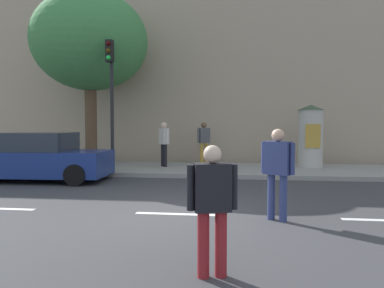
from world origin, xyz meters
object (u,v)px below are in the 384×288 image
Objects in this scene: pedestrian_tallest at (212,201)px; parked_car_silver at (38,158)px; traffic_light at (111,84)px; street_tree at (90,42)px; pedestrian_with_backpack at (278,165)px; pedestrian_near_pole at (204,139)px; poster_column at (311,136)px; pedestrian_in_light_jacket at (164,140)px.

parked_car_silver is (-6.08, 6.88, -0.16)m from pedestrian_tallest.
traffic_light is 0.65× the size of street_tree.
street_tree is (-1.56, 2.00, 1.93)m from traffic_light.
pedestrian_with_backpack is (5.14, -5.48, -2.16)m from traffic_light.
pedestrian_near_pole is at bearing 42.06° from parked_car_silver.
traffic_light is 1.02× the size of parked_car_silver.
poster_column reaches higher than pedestrian_near_pole.
pedestrian_tallest is (4.11, -8.25, -2.29)m from traffic_light.
traffic_light is 3.13m from pedestrian_in_light_jacket.
street_tree reaches higher than poster_column.
pedestrian_near_pole is at bearing 95.88° from pedestrian_tallest.
traffic_light is at bearing 116.51° from pedestrian_tallest.
pedestrian_with_backpack is 1.11× the size of pedestrian_tallest.
pedestrian_in_light_jacket is at bearing 104.55° from pedestrian_tallest.
pedestrian_near_pole is at bearing 38.42° from pedestrian_in_light_jacket.
traffic_light reaches higher than pedestrian_in_light_jacket.
street_tree reaches higher than pedestrian_near_pole.
street_tree is at bearing -177.05° from poster_column.
poster_column is 4.28m from pedestrian_near_pole.
street_tree reaches higher than pedestrian_in_light_jacket.
poster_column is (7.18, 2.45, -1.81)m from traffic_light.
pedestrian_near_pole is 0.40× the size of parked_car_silver.
poster_column is 1.56× the size of pedestrian_tallest.
traffic_light reaches higher than poster_column.
pedestrian_with_backpack is at bearing -104.40° from poster_column.
traffic_light is at bearing 34.73° from parked_car_silver.
pedestrian_near_pole is (2.95, 3.07, -1.99)m from traffic_light.
street_tree is 3.96× the size of pedestrian_near_pole.
poster_column reaches higher than pedestrian_in_light_jacket.
pedestrian_with_backpack is 0.98× the size of pedestrian_in_light_jacket.
poster_column is 1.38× the size of pedestrian_near_pole.
pedestrian_tallest is (-3.06, -10.70, -0.48)m from poster_column.
pedestrian_with_backpack is (6.69, -7.49, -4.09)m from street_tree.
poster_column is 0.54× the size of parked_car_silver.
poster_column is 9.93m from parked_car_silver.
poster_column is at bearing 2.95° from street_tree.
traffic_light is at bearing -127.79° from pedestrian_in_light_jacket.
pedestrian_tallest is at bearing -84.12° from pedestrian_near_pole.
street_tree is at bearing 131.81° from pedestrian_with_backpack.
street_tree is at bearing -166.69° from pedestrian_near_pole.
pedestrian_tallest is at bearing -110.35° from pedestrian_with_backpack.
parked_car_silver is (-3.44, -3.27, -0.44)m from pedestrian_in_light_jacket.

